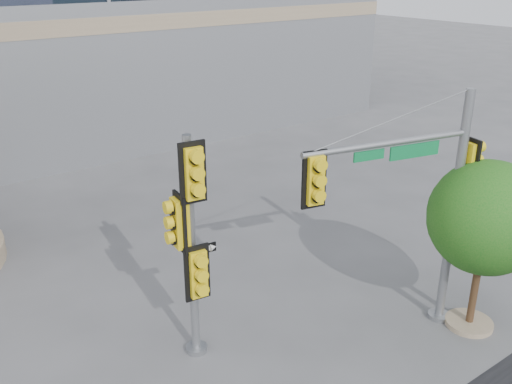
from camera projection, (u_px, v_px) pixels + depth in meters
ground at (327, 364)px, 11.25m from camera, size 120.00×120.00×0.00m
main_signal_pole at (421, 192)px, 11.15m from camera, size 3.93×1.20×5.14m
secondary_signal_pole at (191, 235)px, 10.50m from camera, size 0.79×0.65×4.57m
street_tree at (486, 221)px, 11.54m from camera, size 2.42×2.36×3.77m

